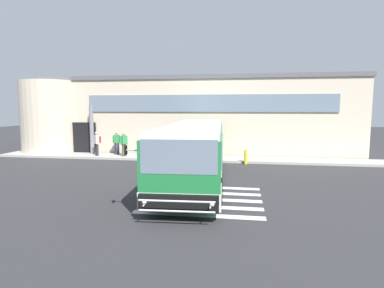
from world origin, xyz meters
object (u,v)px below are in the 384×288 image
passenger_near_column (97,142)px  passenger_at_curb_edge (124,143)px  bus_main_foreground (195,152)px  safety_bollard_yellow (246,157)px  entry_support_column (92,130)px  passenger_by_doorway (117,142)px

passenger_near_column → passenger_at_curb_edge: size_ratio=1.00×
bus_main_foreground → passenger_at_curb_edge: size_ratio=7.31×
bus_main_foreground → safety_bollard_yellow: 5.27m
entry_support_column → bus_main_foreground: 10.66m
entry_support_column → passenger_by_doorway: bearing=-6.3°
bus_main_foreground → safety_bollard_yellow: bearing=61.2°
entry_support_column → passenger_by_doorway: 2.16m
passenger_by_doorway → passenger_at_curb_edge: (0.80, -0.63, 0.00)m
passenger_by_doorway → safety_bollard_yellow: passenger_by_doorway is taller
passenger_at_curb_edge → entry_support_column: bearing=163.0°
passenger_by_doorway → safety_bollard_yellow: 9.23m
passenger_near_column → entry_support_column: bearing=132.7°
passenger_at_curb_edge → safety_bollard_yellow: 8.35m
passenger_by_doorway → safety_bollard_yellow: bearing=-9.9°
passenger_near_column → passenger_by_doorway: 1.34m
bus_main_foreground → safety_bollard_yellow: (2.50, 4.55, -0.89)m
safety_bollard_yellow → passenger_by_doorway: bearing=170.1°
entry_support_column → passenger_by_doorway: entry_support_column is taller
entry_support_column → bus_main_foreground: bearing=-36.6°
entry_support_column → passenger_by_doorway: size_ratio=2.08×
bus_main_foreground → passenger_by_doorway: bus_main_foreground is taller
bus_main_foreground → passenger_at_curb_edge: bearing=136.4°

